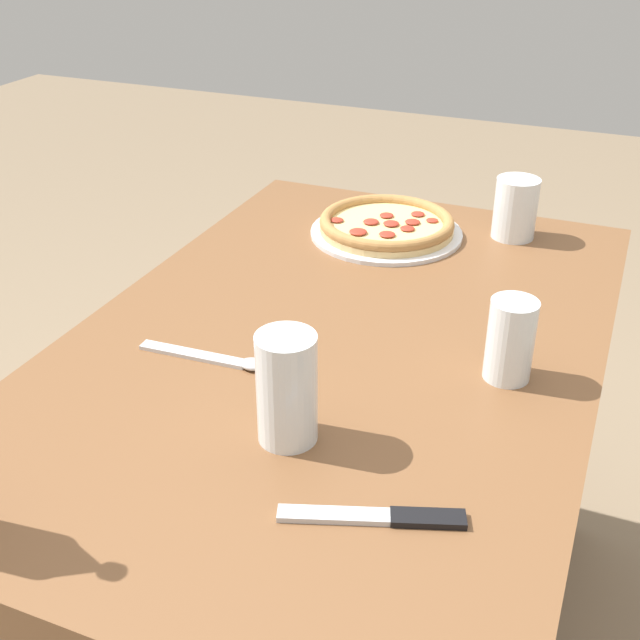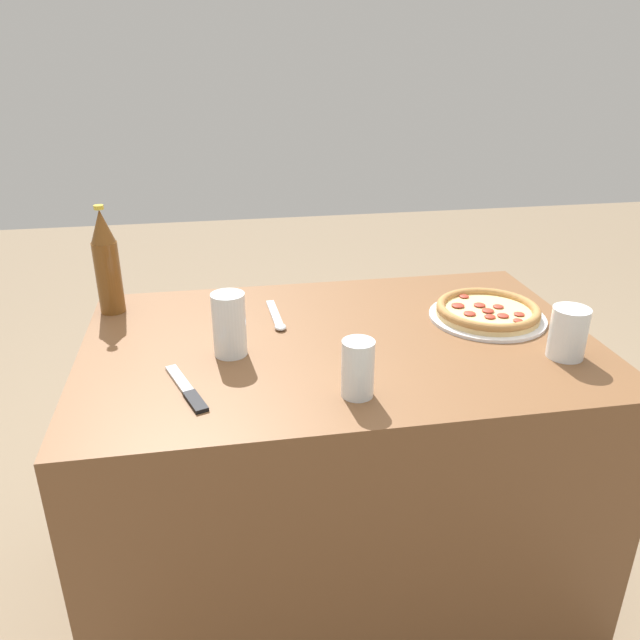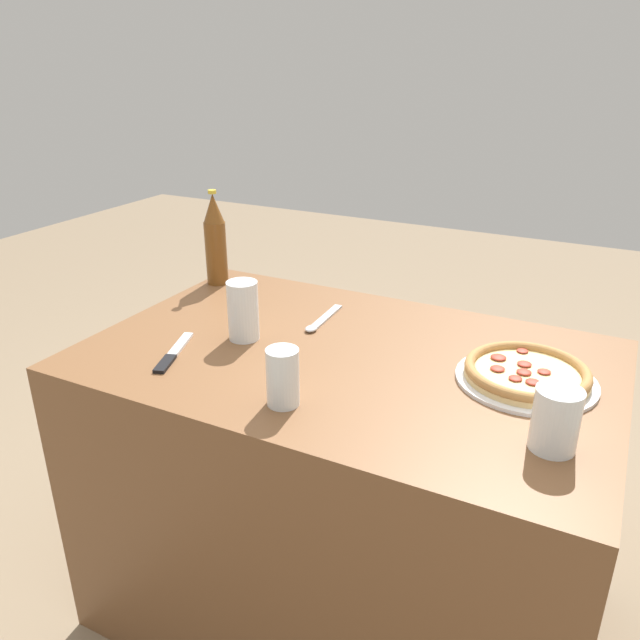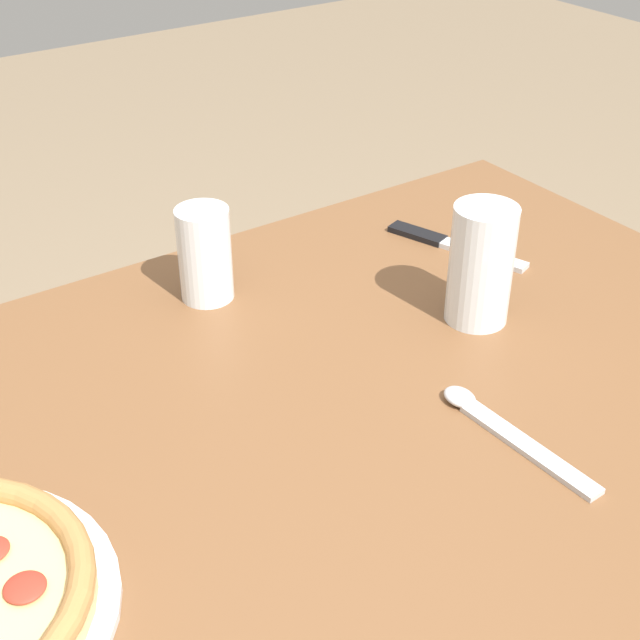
# 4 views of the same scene
# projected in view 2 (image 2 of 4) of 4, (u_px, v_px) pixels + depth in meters

# --- Properties ---
(ground_plane) EXTENTS (8.00, 8.00, 0.00)m
(ground_plane) POSITION_uv_depth(u_px,v_px,m) (336.00, 581.00, 1.75)
(ground_plane) COLOR #847056
(table) EXTENTS (1.17, 0.75, 0.75)m
(table) POSITION_uv_depth(u_px,v_px,m) (338.00, 472.00, 1.59)
(table) COLOR brown
(table) RESTS_ON ground_plane
(pizza_pepperoni) EXTENTS (0.29, 0.29, 0.04)m
(pizza_pepperoni) POSITION_uv_depth(u_px,v_px,m) (488.00, 312.00, 1.54)
(pizza_pepperoni) COLOR silver
(pizza_pepperoni) RESTS_ON table
(glass_orange_juice) EXTENTS (0.06, 0.06, 0.12)m
(glass_orange_juice) POSITION_uv_depth(u_px,v_px,m) (358.00, 371.00, 1.19)
(glass_orange_juice) COLOR white
(glass_orange_juice) RESTS_ON table
(glass_cola) EXTENTS (0.08, 0.08, 0.11)m
(glass_cola) POSITION_uv_depth(u_px,v_px,m) (568.00, 334.00, 1.34)
(glass_cola) COLOR white
(glass_cola) RESTS_ON table
(glass_iced_tea) EXTENTS (0.07, 0.07, 0.14)m
(glass_iced_tea) POSITION_uv_depth(u_px,v_px,m) (229.00, 327.00, 1.34)
(glass_iced_tea) COLOR white
(glass_iced_tea) RESTS_ON table
(beer_bottle) EXTENTS (0.06, 0.06, 0.27)m
(beer_bottle) POSITION_uv_depth(u_px,v_px,m) (107.00, 263.00, 1.54)
(beer_bottle) COLOR brown
(beer_bottle) RESTS_ON table
(knife) EXTENTS (0.09, 0.20, 0.01)m
(knife) POSITION_uv_depth(u_px,v_px,m) (187.00, 390.00, 1.22)
(knife) COLOR black
(knife) RESTS_ON table
(spoon) EXTENTS (0.03, 0.19, 0.01)m
(spoon) POSITION_uv_depth(u_px,v_px,m) (277.00, 319.00, 1.53)
(spoon) COLOR silver
(spoon) RESTS_ON table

